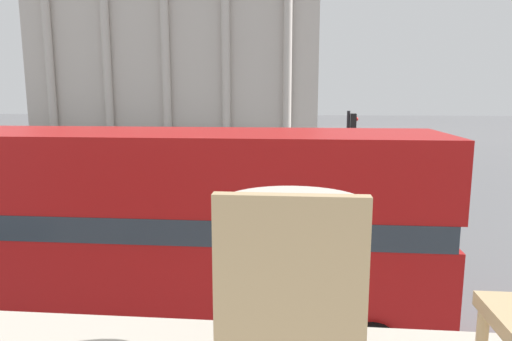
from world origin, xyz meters
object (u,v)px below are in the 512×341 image
at_px(cafe_chair_0, 290,319).
at_px(traffic_light_mid, 349,150).
at_px(double_decker_bus, 151,223).
at_px(cafe_dining_table, 293,246).
at_px(pedestrian_grey, 388,156).
at_px(plaza_building_left, 184,52).
at_px(traffic_light_near, 432,184).
at_px(car_black, 362,154).
at_px(pedestrian_red, 400,147).
at_px(car_silver, 119,179).

height_order(cafe_chair_0, traffic_light_mid, cafe_chair_0).
bearing_deg(double_decker_bus, cafe_dining_table, -64.00).
bearing_deg(pedestrian_grey, double_decker_bus, -7.52).
bearing_deg(double_decker_bus, plaza_building_left, 105.95).
relative_size(traffic_light_near, pedestrian_grey, 2.27).
relative_size(traffic_light_mid, car_black, 0.99).
distance_m(cafe_dining_table, traffic_light_mid, 15.38).
height_order(cafe_chair_0, pedestrian_grey, cafe_chair_0).
bearing_deg(cafe_chair_0, traffic_light_mid, 85.65).
bearing_deg(traffic_light_near, pedestrian_red, 79.62).
relative_size(cafe_chair_0, traffic_light_mid, 0.22).
xyz_separation_m(traffic_light_mid, car_black, (2.51, 14.35, -1.99)).
bearing_deg(cafe_chair_0, pedestrian_grey, 81.05).
height_order(plaza_building_left, pedestrian_grey, plaza_building_left).
bearing_deg(car_black, car_silver, -46.33).
distance_m(pedestrian_red, pedestrian_grey, 5.10).
xyz_separation_m(traffic_light_near, pedestrian_red, (3.96, 21.63, -1.52)).
distance_m(car_silver, pedestrian_grey, 15.95).
distance_m(double_decker_bus, pedestrian_grey, 21.72).
xyz_separation_m(cafe_dining_table, plaza_building_left, (-14.01, 54.86, 5.63)).
distance_m(traffic_light_near, traffic_light_mid, 5.69).
relative_size(cafe_dining_table, pedestrian_grey, 0.43).
relative_size(double_decker_bus, plaza_building_left, 0.33).
height_order(car_black, pedestrian_grey, pedestrian_grey).
height_order(cafe_dining_table, car_black, cafe_dining_table).
relative_size(traffic_light_mid, pedestrian_grey, 2.43).
bearing_deg(traffic_light_near, car_silver, 141.87).
bearing_deg(traffic_light_near, double_decker_bus, -153.13).
height_order(cafe_chair_0, plaza_building_left, plaza_building_left).
bearing_deg(plaza_building_left, car_black, -53.89).
xyz_separation_m(car_black, pedestrian_red, (2.90, 1.77, 0.30)).
height_order(double_decker_bus, plaza_building_left, plaza_building_left).
relative_size(cafe_dining_table, car_silver, 0.17).
distance_m(cafe_chair_0, traffic_light_mid, 15.96).
bearing_deg(car_black, traffic_light_mid, -5.45).
xyz_separation_m(cafe_dining_table, car_silver, (-8.47, 19.00, -3.44)).
bearing_deg(pedestrian_grey, traffic_light_near, 7.82).
xyz_separation_m(cafe_chair_0, plaza_building_left, (-14.01, 55.45, 5.65)).
bearing_deg(plaza_building_left, traffic_light_mid, -68.08).
relative_size(cafe_chair_0, traffic_light_near, 0.24).
distance_m(double_decker_bus, car_silver, 13.77).
xyz_separation_m(double_decker_bus, car_black, (7.25, 22.99, -1.57)).
bearing_deg(pedestrian_red, pedestrian_grey, -108.67).
distance_m(car_black, pedestrian_grey, 3.22).
relative_size(double_decker_bus, pedestrian_grey, 6.44).
height_order(plaza_building_left, car_black, plaza_building_left).
height_order(car_silver, pedestrian_red, pedestrian_red).
xyz_separation_m(cafe_dining_table, pedestrian_grey, (5.59, 26.54, -3.16)).
height_order(cafe_chair_0, traffic_light_near, cafe_chair_0).
bearing_deg(traffic_light_near, pedestrian_grey, 82.58).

